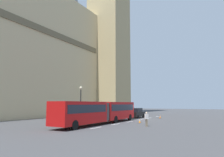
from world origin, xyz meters
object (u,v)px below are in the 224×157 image
Objects in this scene: pedestrian_near_cones at (147,119)px; traffic_cone_middle at (160,117)px; street_lamp at (81,101)px; sedan_lead at (136,113)px; traffic_cone_west at (140,121)px; articulated_bus at (101,111)px.

traffic_cone_middle is at bearing 9.84° from pedestrian_near_cones.
street_lamp is at bearing 146.44° from traffic_cone_middle.
traffic_cone_middle is 14.43m from pedestrian_near_cones.
sedan_lead reaches higher than traffic_cone_middle.
traffic_cone_middle is (10.55, 0.16, 0.00)m from traffic_cone_west.
sedan_lead is 10.12m from traffic_cone_west.
traffic_cone_west is 9.30m from street_lamp.
sedan_lead is at bearing 108.83° from traffic_cone_middle.
traffic_cone_middle is 15.52m from street_lamp.
traffic_cone_west is (3.65, -4.10, -1.46)m from articulated_bus.
articulated_bus is at bearing 164.51° from traffic_cone_middle.
street_lamp reaches higher than articulated_bus.
articulated_bus is at bearing -108.12° from street_lamp.
articulated_bus is 4.92m from street_lamp.
articulated_bus is 28.70× the size of traffic_cone_middle.
street_lamp is (-11.34, 4.37, 2.14)m from sedan_lead.
sedan_lead reaches higher than traffic_cone_west.
traffic_cone_middle is (1.39, -4.08, -0.63)m from sedan_lead.
traffic_cone_west is 0.34× the size of pedestrian_near_cones.
articulated_bus is 3.78× the size of sedan_lead.
sedan_lead is at bearing 0.63° from articulated_bus.
pedestrian_near_cones is at bearing -97.71° from street_lamp.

